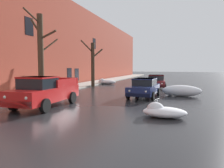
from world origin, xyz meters
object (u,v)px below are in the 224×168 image
bare_tree_mid_block (93,63)px  pickup_truck_red_approaching_near_lane (44,92)px  sedan_maroon_parked_kerbside_mid (156,81)px  bare_tree_second_along_sidewalk (41,53)px  sedan_darkblue_parked_kerbside_close (144,87)px

bare_tree_mid_block → pickup_truck_red_approaching_near_lane: size_ratio=1.05×
sedan_maroon_parked_kerbside_mid → bare_tree_second_along_sidewalk: bearing=-126.6°
bare_tree_second_along_sidewalk → bare_tree_mid_block: 9.52m
bare_tree_mid_block → sedan_darkblue_parked_kerbside_close: 9.93m
bare_tree_second_along_sidewalk → bare_tree_mid_block: bare_tree_second_along_sidewalk is taller
pickup_truck_red_approaching_near_lane → sedan_darkblue_parked_kerbside_close: 7.48m
bare_tree_second_along_sidewalk → pickup_truck_red_approaching_near_lane: (2.34, -2.94, -2.38)m
pickup_truck_red_approaching_near_lane → sedan_maroon_parked_kerbside_mid: 13.54m
bare_tree_mid_block → sedan_maroon_parked_kerbside_mid: bare_tree_mid_block is taller
pickup_truck_red_approaching_near_lane → sedan_maroon_parked_kerbside_mid: pickup_truck_red_approaching_near_lane is taller
bare_tree_mid_block → pickup_truck_red_approaching_near_lane: 12.80m
bare_tree_second_along_sidewalk → sedan_maroon_parked_kerbside_mid: bare_tree_second_along_sidewalk is taller
bare_tree_second_along_sidewalk → sedan_maroon_parked_kerbside_mid: bearing=53.4°
bare_tree_mid_block → pickup_truck_red_approaching_near_lane: bare_tree_mid_block is taller
sedan_darkblue_parked_kerbside_close → sedan_maroon_parked_kerbside_mid: 6.87m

